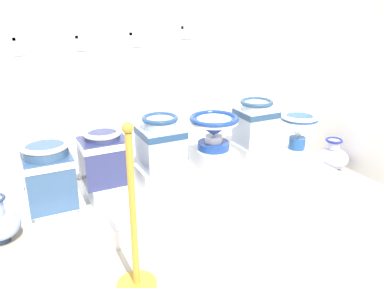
% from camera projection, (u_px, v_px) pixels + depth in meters
% --- Properties ---
extents(wall_back, '(3.63, 0.06, 3.19)m').
position_uv_depth(wall_back, '(161.00, 1.00, 3.40)').
color(wall_back, white).
rests_on(wall_back, ground_plane).
extents(display_platform, '(2.68, 0.94, 0.14)m').
position_uv_depth(display_platform, '(189.00, 190.00, 3.51)').
color(display_platform, white).
rests_on(display_platform, ground_plane).
extents(plinth_block_slender_white, '(0.29, 0.40, 0.06)m').
position_uv_depth(plinth_block_slender_white, '(53.00, 207.00, 3.03)').
color(plinth_block_slender_white, white).
rests_on(plinth_block_slender_white, display_platform).
extents(antique_toilet_slender_white, '(0.34, 0.34, 0.48)m').
position_uv_depth(antique_toilet_slender_white, '(48.00, 173.00, 2.93)').
color(antique_toilet_slender_white, '#304F77').
rests_on(antique_toilet_slender_white, plinth_block_slender_white).
extents(plinth_block_pale_glazed, '(0.28, 0.38, 0.15)m').
position_uv_depth(plinth_block_pale_glazed, '(107.00, 190.00, 3.19)').
color(plinth_block_pale_glazed, white).
rests_on(plinth_block_pale_glazed, display_platform).
extents(antique_toilet_pale_glazed, '(0.35, 0.29, 0.42)m').
position_uv_depth(antique_toilet_pale_glazed, '(104.00, 155.00, 3.08)').
color(antique_toilet_pale_glazed, navy).
rests_on(antique_toilet_pale_glazed, plinth_block_pale_glazed).
extents(plinth_block_leftmost, '(0.39, 0.31, 0.19)m').
position_uv_depth(plinth_block_leftmost, '(162.00, 177.00, 3.37)').
color(plinth_block_leftmost, white).
rests_on(plinth_block_leftmost, display_platform).
extents(antique_toilet_leftmost, '(0.33, 0.34, 0.43)m').
position_uv_depth(antique_toilet_leftmost, '(161.00, 141.00, 3.26)').
color(antique_toilet_leftmost, '#A0B5D2').
rests_on(antique_toilet_leftmost, plinth_block_leftmost).
extents(plinth_block_squat_floral, '(0.30, 0.36, 0.28)m').
position_uv_depth(plinth_block_squat_floral, '(213.00, 164.00, 3.51)').
color(plinth_block_squat_floral, white).
rests_on(plinth_block_squat_floral, display_platform).
extents(antique_toilet_squat_floral, '(0.41, 0.41, 0.29)m').
position_uv_depth(antique_toilet_squat_floral, '(214.00, 127.00, 3.39)').
color(antique_toilet_squat_floral, navy).
rests_on(antique_toilet_squat_floral, plinth_block_squat_floral).
extents(plinth_block_tall_cobalt, '(0.34, 0.28, 0.24)m').
position_uv_depth(plinth_block_tall_cobalt, '(254.00, 156.00, 3.73)').
color(plinth_block_tall_cobalt, white).
rests_on(plinth_block_tall_cobalt, display_platform).
extents(antique_toilet_tall_cobalt, '(0.32, 0.30, 0.40)m').
position_uv_depth(antique_toilet_tall_cobalt, '(256.00, 121.00, 3.61)').
color(antique_toilet_tall_cobalt, silver).
rests_on(antique_toilet_tall_cobalt, plinth_block_tall_cobalt).
extents(plinth_block_broad_patterned, '(0.34, 0.39, 0.07)m').
position_uv_depth(plinth_block_broad_patterned, '(295.00, 158.00, 3.90)').
color(plinth_block_broad_patterned, white).
rests_on(plinth_block_broad_patterned, display_platform).
extents(antique_toilet_broad_patterned, '(0.36, 0.36, 0.41)m').
position_uv_depth(antique_toilet_broad_patterned, '(298.00, 129.00, 3.79)').
color(antique_toilet_broad_patterned, white).
rests_on(antique_toilet_broad_patterned, plinth_block_broad_patterned).
extents(info_placard_first, '(0.10, 0.01, 0.15)m').
position_uv_depth(info_placard_first, '(19.00, 45.00, 3.00)').
color(info_placard_first, white).
extents(info_placard_second, '(0.11, 0.01, 0.13)m').
position_uv_depth(info_placard_second, '(81.00, 42.00, 3.19)').
color(info_placard_second, white).
extents(info_placard_third, '(0.13, 0.01, 0.13)m').
position_uv_depth(info_placard_third, '(136.00, 38.00, 3.37)').
color(info_placard_third, white).
extents(info_placard_fourth, '(0.11, 0.01, 0.12)m').
position_uv_depth(info_placard_fourth, '(186.00, 31.00, 3.55)').
color(info_placard_fourth, white).
extents(decorative_vase_corner, '(0.32, 0.32, 0.33)m').
position_uv_depth(decorative_vase_corner, '(332.00, 157.00, 4.01)').
color(decorative_vase_corner, navy).
rests_on(decorative_vase_corner, ground_plane).
extents(stanchion_post_near_left, '(0.24, 0.24, 1.04)m').
position_uv_depth(stanchion_post_near_left, '(134.00, 239.00, 2.35)').
color(stanchion_post_near_left, gold).
rests_on(stanchion_post_near_left, ground_plane).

